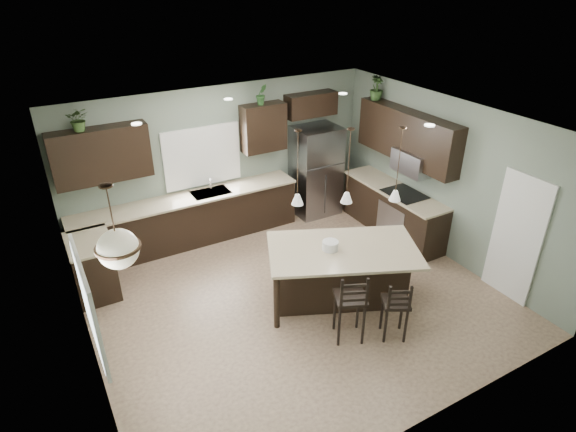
{
  "coord_description": "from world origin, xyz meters",
  "views": [
    {
      "loc": [
        -3.13,
        -5.3,
        4.73
      ],
      "look_at": [
        0.1,
        0.4,
        1.25
      ],
      "focal_mm": 30.0,
      "sensor_mm": 36.0,
      "label": 1
    }
  ],
  "objects_px": {
    "serving_dish": "(330,245)",
    "bar_stool_center": "(350,305)",
    "plant_back_left": "(78,119)",
    "kitchen_island": "(342,274)",
    "bar_stool_right": "(395,308)",
    "refrigerator": "(316,171)"
  },
  "relations": [
    {
      "from": "serving_dish",
      "to": "bar_stool_center",
      "type": "xyz_separation_m",
      "value": [
        -0.23,
        -0.85,
        -0.43
      ]
    },
    {
      "from": "serving_dish",
      "to": "bar_stool_right",
      "type": "relative_size",
      "value": 0.25
    },
    {
      "from": "bar_stool_center",
      "to": "refrigerator",
      "type": "bearing_deg",
      "value": 88.56
    },
    {
      "from": "bar_stool_center",
      "to": "serving_dish",
      "type": "bearing_deg",
      "value": 98.91
    },
    {
      "from": "refrigerator",
      "to": "plant_back_left",
      "type": "bearing_deg",
      "value": 177.45
    },
    {
      "from": "kitchen_island",
      "to": "plant_back_left",
      "type": "xyz_separation_m",
      "value": [
        -2.98,
        2.94,
        2.12
      ]
    },
    {
      "from": "bar_stool_right",
      "to": "plant_back_left",
      "type": "xyz_separation_m",
      "value": [
        -3.14,
        4.0,
        2.1
      ]
    },
    {
      "from": "serving_dish",
      "to": "bar_stool_center",
      "type": "height_order",
      "value": "bar_stool_center"
    },
    {
      "from": "kitchen_island",
      "to": "bar_stool_right",
      "type": "relative_size",
      "value": 2.3
    },
    {
      "from": "kitchen_island",
      "to": "bar_stool_right",
      "type": "height_order",
      "value": "bar_stool_right"
    },
    {
      "from": "plant_back_left",
      "to": "refrigerator",
      "type": "bearing_deg",
      "value": -2.55
    },
    {
      "from": "refrigerator",
      "to": "bar_stool_center",
      "type": "distance_m",
      "value": 3.91
    },
    {
      "from": "bar_stool_center",
      "to": "bar_stool_right",
      "type": "distance_m",
      "value": 0.64
    },
    {
      "from": "kitchen_island",
      "to": "plant_back_left",
      "type": "relative_size",
      "value": 5.96
    },
    {
      "from": "kitchen_island",
      "to": "serving_dish",
      "type": "xyz_separation_m",
      "value": [
        -0.18,
        0.08,
        0.53
      ]
    },
    {
      "from": "serving_dish",
      "to": "plant_back_left",
      "type": "height_order",
      "value": "plant_back_left"
    },
    {
      "from": "refrigerator",
      "to": "plant_back_left",
      "type": "distance_m",
      "value": 4.56
    },
    {
      "from": "kitchen_island",
      "to": "bar_stool_center",
      "type": "height_order",
      "value": "bar_stool_center"
    },
    {
      "from": "serving_dish",
      "to": "bar_stool_center",
      "type": "distance_m",
      "value": 0.98
    },
    {
      "from": "bar_stool_center",
      "to": "plant_back_left",
      "type": "relative_size",
      "value": 3.0
    },
    {
      "from": "serving_dish",
      "to": "kitchen_island",
      "type": "bearing_deg",
      "value": -24.22
    },
    {
      "from": "refrigerator",
      "to": "serving_dish",
      "type": "height_order",
      "value": "refrigerator"
    }
  ]
}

